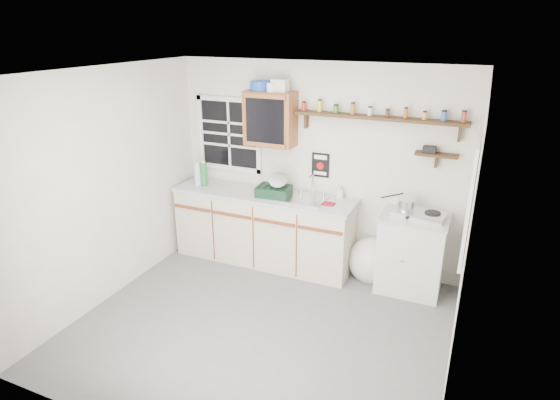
# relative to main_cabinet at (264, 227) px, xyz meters

# --- Properties ---
(room) EXTENTS (3.64, 3.24, 2.54)m
(room) POSITION_rel_main_cabinet_xyz_m (0.58, -1.30, 0.79)
(room) COLOR #58575A
(room) RESTS_ON ground
(main_cabinet) EXTENTS (2.31, 0.63, 0.92)m
(main_cabinet) POSITION_rel_main_cabinet_xyz_m (0.00, 0.00, 0.00)
(main_cabinet) COLOR #BEB39E
(main_cabinet) RESTS_ON floor
(right_cabinet) EXTENTS (0.73, 0.57, 0.91)m
(right_cabinet) POSITION_rel_main_cabinet_xyz_m (1.83, 0.03, -0.01)
(right_cabinet) COLOR beige
(right_cabinet) RESTS_ON floor
(sink) EXTENTS (0.52, 0.44, 0.29)m
(sink) POSITION_rel_main_cabinet_xyz_m (0.54, 0.01, 0.47)
(sink) COLOR silver
(sink) RESTS_ON main_cabinet
(upper_cabinet) EXTENTS (0.60, 0.32, 0.65)m
(upper_cabinet) POSITION_rel_main_cabinet_xyz_m (0.03, 0.14, 1.36)
(upper_cabinet) COLOR brown
(upper_cabinet) RESTS_ON wall_back
(upper_cabinet_clutter) EXTENTS (0.47, 0.24, 0.14)m
(upper_cabinet_clutter) POSITION_rel_main_cabinet_xyz_m (0.01, 0.14, 1.75)
(upper_cabinet_clutter) COLOR #1840A1
(upper_cabinet_clutter) RESTS_ON upper_cabinet
(spice_shelf) EXTENTS (1.91, 0.18, 0.35)m
(spice_shelf) POSITION_rel_main_cabinet_xyz_m (1.31, 0.21, 1.47)
(spice_shelf) COLOR black
(spice_shelf) RESTS_ON wall_back
(secondary_shelf) EXTENTS (0.45, 0.16, 0.24)m
(secondary_shelf) POSITION_rel_main_cabinet_xyz_m (1.94, 0.22, 1.12)
(secondary_shelf) COLOR black
(secondary_shelf) RESTS_ON wall_back
(warning_sign) EXTENTS (0.22, 0.02, 0.30)m
(warning_sign) POSITION_rel_main_cabinet_xyz_m (0.63, 0.29, 0.82)
(warning_sign) COLOR black
(warning_sign) RESTS_ON wall_back
(window_back) EXTENTS (0.93, 0.03, 0.98)m
(window_back) POSITION_rel_main_cabinet_xyz_m (-0.62, 0.29, 1.09)
(window_back) COLOR black
(window_back) RESTS_ON wall_back
(window_right) EXTENTS (0.03, 0.78, 1.08)m
(window_right) POSITION_rel_main_cabinet_xyz_m (2.37, -0.75, 0.99)
(window_right) COLOR black
(window_right) RESTS_ON wall_back
(water_bottles) EXTENTS (0.16, 0.11, 0.33)m
(water_bottles) POSITION_rel_main_cabinet_xyz_m (-0.86, -0.04, 0.61)
(water_bottles) COLOR silver
(water_bottles) RESTS_ON main_cabinet
(dish_rack) EXTENTS (0.43, 0.34, 0.30)m
(dish_rack) POSITION_rel_main_cabinet_xyz_m (0.17, -0.03, 0.55)
(dish_rack) COLOR black
(dish_rack) RESTS_ON main_cabinet
(soap_bottle) EXTENTS (0.10, 0.10, 0.17)m
(soap_bottle) POSITION_rel_main_cabinet_xyz_m (0.91, 0.20, 0.54)
(soap_bottle) COLOR silver
(soap_bottle) RESTS_ON main_cabinet
(rag) EXTENTS (0.13, 0.11, 0.02)m
(rag) POSITION_rel_main_cabinet_xyz_m (0.87, -0.05, 0.47)
(rag) COLOR maroon
(rag) RESTS_ON main_cabinet
(hotplate) EXTENTS (0.60, 0.37, 0.08)m
(hotplate) POSITION_rel_main_cabinet_xyz_m (1.87, 0.01, 0.49)
(hotplate) COLOR silver
(hotplate) RESTS_ON right_cabinet
(saucepan) EXTENTS (0.42, 0.30, 0.19)m
(saucepan) POSITION_rel_main_cabinet_xyz_m (1.73, 0.01, 0.58)
(saucepan) COLOR silver
(saucepan) RESTS_ON hotplate
(trash_bag) EXTENTS (0.48, 0.44, 0.55)m
(trash_bag) POSITION_rel_main_cabinet_xyz_m (1.38, 0.09, -0.23)
(trash_bag) COLOR silver
(trash_bag) RESTS_ON floor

